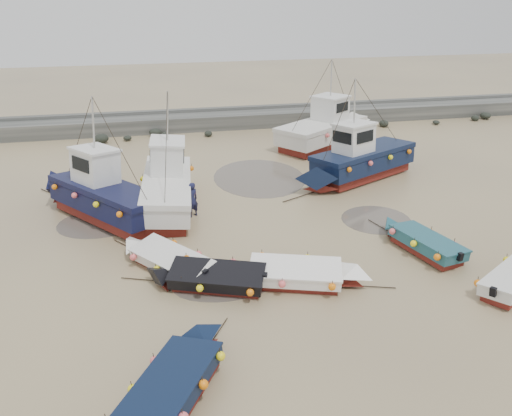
{
  "coord_description": "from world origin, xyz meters",
  "views": [
    {
      "loc": [
        -4.91,
        -19.26,
        11.37
      ],
      "look_at": [
        -0.55,
        2.19,
        1.4
      ],
      "focal_mm": 35.0,
      "sensor_mm": 36.0,
      "label": 1
    }
  ],
  "objects_px": {
    "dinghy_2": "(421,240)",
    "cabin_boat_1": "(166,183)",
    "cabin_boat_0": "(98,193)",
    "cabin_boat_2": "(358,159)",
    "person": "(193,216)",
    "dinghy_4": "(209,275)",
    "cabin_boat_3": "(327,127)",
    "dinghy_0": "(168,257)",
    "dinghy_1": "(176,381)",
    "dinghy_5": "(304,272)"
  },
  "relations": [
    {
      "from": "dinghy_2",
      "to": "dinghy_1",
      "type": "bearing_deg",
      "value": -166.85
    },
    {
      "from": "dinghy_1",
      "to": "dinghy_5",
      "type": "bearing_deg",
      "value": 73.93
    },
    {
      "from": "dinghy_2",
      "to": "cabin_boat_1",
      "type": "distance_m",
      "value": 13.55
    },
    {
      "from": "dinghy_0",
      "to": "cabin_boat_3",
      "type": "xyz_separation_m",
      "value": [
        12.58,
        15.85,
        0.78
      ]
    },
    {
      "from": "dinghy_1",
      "to": "dinghy_5",
      "type": "xyz_separation_m",
      "value": [
        5.47,
        5.1,
        0.01
      ]
    },
    {
      "from": "cabin_boat_3",
      "to": "person",
      "type": "distance_m",
      "value": 15.54
    },
    {
      "from": "dinghy_0",
      "to": "dinghy_1",
      "type": "bearing_deg",
      "value": -129.34
    },
    {
      "from": "dinghy_0",
      "to": "dinghy_1",
      "type": "height_order",
      "value": "same"
    },
    {
      "from": "person",
      "to": "cabin_boat_0",
      "type": "bearing_deg",
      "value": -41.79
    },
    {
      "from": "dinghy_1",
      "to": "cabin_boat_3",
      "type": "bearing_deg",
      "value": 92.53
    },
    {
      "from": "cabin_boat_0",
      "to": "cabin_boat_3",
      "type": "xyz_separation_m",
      "value": [
        15.85,
        9.87,
        -0.02
      ]
    },
    {
      "from": "cabin_boat_0",
      "to": "person",
      "type": "xyz_separation_m",
      "value": [
        4.77,
        -0.95,
        -1.34
      ]
    },
    {
      "from": "dinghy_2",
      "to": "cabin_boat_2",
      "type": "xyz_separation_m",
      "value": [
        0.54,
        9.11,
        0.79
      ]
    },
    {
      "from": "dinghy_0",
      "to": "dinghy_2",
      "type": "xyz_separation_m",
      "value": [
        11.47,
        -0.72,
        0.01
      ]
    },
    {
      "from": "dinghy_5",
      "to": "cabin_boat_0",
      "type": "distance_m",
      "value": 12.09
    },
    {
      "from": "dinghy_2",
      "to": "cabin_boat_0",
      "type": "bearing_deg",
      "value": 138.32
    },
    {
      "from": "dinghy_4",
      "to": "cabin_boat_0",
      "type": "relative_size",
      "value": 0.7
    },
    {
      "from": "dinghy_2",
      "to": "cabin_boat_1",
      "type": "bearing_deg",
      "value": 129.12
    },
    {
      "from": "dinghy_4",
      "to": "person",
      "type": "height_order",
      "value": "dinghy_4"
    },
    {
      "from": "dinghy_5",
      "to": "cabin_boat_0",
      "type": "xyz_separation_m",
      "value": [
        -8.68,
        8.37,
        0.79
      ]
    },
    {
      "from": "cabin_boat_0",
      "to": "person",
      "type": "relative_size",
      "value": 4.45
    },
    {
      "from": "dinghy_4",
      "to": "person",
      "type": "relative_size",
      "value": 3.11
    },
    {
      "from": "cabin_boat_0",
      "to": "dinghy_0",
      "type": "bearing_deg",
      "value": -101.4
    },
    {
      "from": "dinghy_2",
      "to": "dinghy_4",
      "type": "distance_m",
      "value": 9.96
    },
    {
      "from": "dinghy_4",
      "to": "cabin_boat_3",
      "type": "bearing_deg",
      "value": -12.06
    },
    {
      "from": "dinghy_4",
      "to": "cabin_boat_2",
      "type": "distance_m",
      "value": 14.6
    },
    {
      "from": "dinghy_4",
      "to": "person",
      "type": "xyz_separation_m",
      "value": [
        -0.07,
        6.81,
        -0.54
      ]
    },
    {
      "from": "dinghy_2",
      "to": "person",
      "type": "distance_m",
      "value": 11.53
    },
    {
      "from": "dinghy_0",
      "to": "dinghy_4",
      "type": "bearing_deg",
      "value": -87.48
    },
    {
      "from": "cabin_boat_2",
      "to": "cabin_boat_3",
      "type": "distance_m",
      "value": 7.49
    },
    {
      "from": "dinghy_1",
      "to": "cabin_boat_0",
      "type": "bearing_deg",
      "value": 134.39
    },
    {
      "from": "dinghy_0",
      "to": "dinghy_5",
      "type": "height_order",
      "value": "same"
    },
    {
      "from": "cabin_boat_0",
      "to": "cabin_boat_2",
      "type": "xyz_separation_m",
      "value": [
        15.29,
        2.4,
        -0.0
      ]
    },
    {
      "from": "dinghy_2",
      "to": "cabin_boat_0",
      "type": "xyz_separation_m",
      "value": [
        -14.74,
        6.71,
        0.79
      ]
    },
    {
      "from": "cabin_boat_0",
      "to": "cabin_boat_1",
      "type": "xyz_separation_m",
      "value": [
        3.48,
        0.79,
        -0.01
      ]
    },
    {
      "from": "dinghy_2",
      "to": "cabin_boat_2",
      "type": "relative_size",
      "value": 0.58
    },
    {
      "from": "dinghy_5",
      "to": "cabin_boat_2",
      "type": "height_order",
      "value": "cabin_boat_2"
    },
    {
      "from": "cabin_boat_2",
      "to": "person",
      "type": "xyz_separation_m",
      "value": [
        -10.52,
        -3.35,
        -1.34
      ]
    },
    {
      "from": "dinghy_0",
      "to": "dinghy_2",
      "type": "bearing_deg",
      "value": -42.54
    },
    {
      "from": "dinghy_5",
      "to": "person",
      "type": "distance_m",
      "value": 8.41
    },
    {
      "from": "dinghy_0",
      "to": "dinghy_4",
      "type": "height_order",
      "value": "same"
    },
    {
      "from": "dinghy_1",
      "to": "person",
      "type": "bearing_deg",
      "value": 113.89
    },
    {
      "from": "dinghy_1",
      "to": "cabin_boat_2",
      "type": "distance_m",
      "value": 19.95
    },
    {
      "from": "dinghy_2",
      "to": "person",
      "type": "bearing_deg",
      "value": 132.78
    },
    {
      "from": "dinghy_0",
      "to": "cabin_boat_2",
      "type": "xyz_separation_m",
      "value": [
        12.02,
        8.39,
        0.79
      ]
    },
    {
      "from": "dinghy_1",
      "to": "cabin_boat_3",
      "type": "relative_size",
      "value": 0.61
    },
    {
      "from": "cabin_boat_2",
      "to": "person",
      "type": "distance_m",
      "value": 11.12
    },
    {
      "from": "cabin_boat_2",
      "to": "person",
      "type": "bearing_deg",
      "value": 81.92
    },
    {
      "from": "dinghy_2",
      "to": "cabin_boat_2",
      "type": "distance_m",
      "value": 9.16
    },
    {
      "from": "cabin_boat_0",
      "to": "cabin_boat_3",
      "type": "height_order",
      "value": "same"
    }
  ]
}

